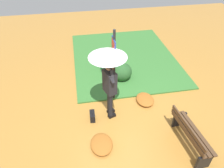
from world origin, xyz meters
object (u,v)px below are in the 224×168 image
Objects in this scene: person_with_umbrella at (109,68)px; handbag at (92,116)px; park_bench at (190,134)px; trash_bin at (106,62)px; info_sign_post at (114,59)px.

person_with_umbrella reaches higher than handbag.
person_with_umbrella is 2.53m from park_bench.
park_bench is at bearing -157.16° from trash_bin.
trash_bin reaches higher than park_bench.
info_sign_post reaches higher than person_with_umbrella.
park_bench is 3.83m from trash_bin.
handbag is (-0.18, 0.50, -1.42)m from person_with_umbrella.
trash_bin is at bearing -6.71° from person_with_umbrella.
park_bench reaches higher than handbag.
trash_bin reaches higher than handbag.
park_bench is (-2.02, -1.49, -1.04)m from info_sign_post.
handbag is 0.26× the size of park_bench.
info_sign_post is at bearing 179.80° from trash_bin.
trash_bin is (2.08, -0.24, -1.13)m from person_with_umbrella.
info_sign_post is 2.72m from park_bench.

